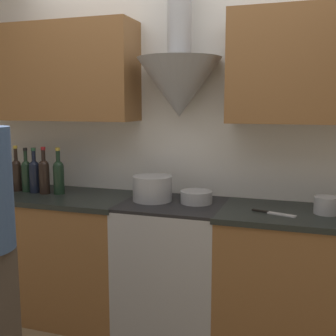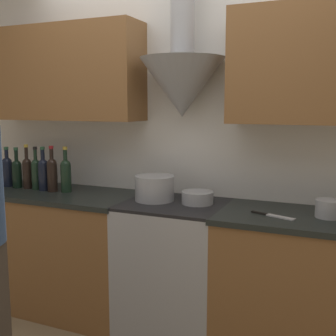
% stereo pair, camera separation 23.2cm
% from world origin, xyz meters
% --- Properties ---
extents(wall_back, '(8.40, 0.57, 2.60)m').
position_xyz_m(wall_back, '(-0.05, 0.61, 1.46)').
color(wall_back, white).
rests_on(wall_back, ground_plane).
extents(counter_left, '(1.31, 0.62, 0.92)m').
position_xyz_m(counter_left, '(-0.98, 0.34, 0.46)').
color(counter_left, brown).
rests_on(counter_left, ground_plane).
extents(counter_right, '(1.02, 0.62, 0.92)m').
position_xyz_m(counter_right, '(0.83, 0.34, 0.46)').
color(counter_right, brown).
rests_on(counter_right, ground_plane).
extents(stove_range, '(0.67, 0.60, 0.92)m').
position_xyz_m(stove_range, '(0.00, 0.35, 0.46)').
color(stove_range, '#A8AAAF').
rests_on(stove_range, ground_plane).
extents(wine_bottle_1, '(0.08, 0.08, 0.32)m').
position_xyz_m(wine_bottle_1, '(-1.45, 0.36, 1.05)').
color(wine_bottle_1, black).
rests_on(wine_bottle_1, counter_left).
extents(wine_bottle_2, '(0.08, 0.08, 0.32)m').
position_xyz_m(wine_bottle_2, '(-1.34, 0.35, 1.04)').
color(wine_bottle_2, black).
rests_on(wine_bottle_2, counter_left).
extents(wine_bottle_3, '(0.07, 0.07, 0.35)m').
position_xyz_m(wine_bottle_3, '(-1.25, 0.35, 1.05)').
color(wine_bottle_3, black).
rests_on(wine_bottle_3, counter_left).
extents(wine_bottle_4, '(0.07, 0.07, 0.33)m').
position_xyz_m(wine_bottle_4, '(-1.16, 0.35, 1.05)').
color(wine_bottle_4, black).
rests_on(wine_bottle_4, counter_left).
extents(wine_bottle_5, '(0.08, 0.08, 0.34)m').
position_xyz_m(wine_bottle_5, '(-1.08, 0.34, 1.05)').
color(wine_bottle_5, black).
rests_on(wine_bottle_5, counter_left).
extents(wine_bottle_6, '(0.08, 0.08, 0.35)m').
position_xyz_m(wine_bottle_6, '(-0.99, 0.33, 1.06)').
color(wine_bottle_6, black).
rests_on(wine_bottle_6, counter_left).
extents(wine_bottle_7, '(0.08, 0.08, 0.34)m').
position_xyz_m(wine_bottle_7, '(-0.88, 0.36, 1.06)').
color(wine_bottle_7, black).
rests_on(wine_bottle_7, counter_left).
extents(stock_pot, '(0.27, 0.27, 0.17)m').
position_xyz_m(stock_pot, '(-0.15, 0.36, 1.00)').
color(stock_pot, '#A8AAAF').
rests_on(stock_pot, stove_range).
extents(mixing_bowl, '(0.21, 0.21, 0.08)m').
position_xyz_m(mixing_bowl, '(0.15, 0.39, 0.96)').
color(mixing_bowl, '#A8AAAF').
rests_on(mixing_bowl, stove_range).
extents(saucepan, '(0.15, 0.15, 0.10)m').
position_xyz_m(saucepan, '(0.96, 0.36, 0.97)').
color(saucepan, '#A8AAAF').
rests_on(saucepan, counter_right).
extents(chefs_knife, '(0.27, 0.12, 0.01)m').
position_xyz_m(chefs_knife, '(0.67, 0.26, 0.92)').
color(chefs_knife, silver).
rests_on(chefs_knife, counter_right).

